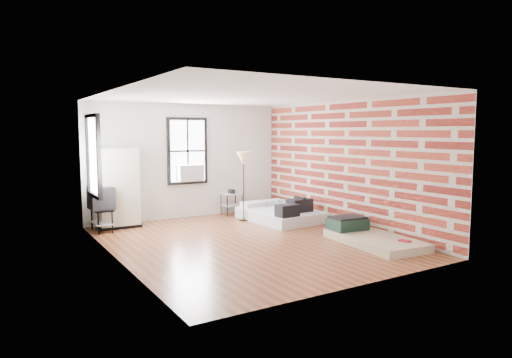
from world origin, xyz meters
TOP-DOWN VIEW (x-y plane):
  - ground at (0.00, 0.00)m, footprint 6.00×6.00m
  - room_shell at (0.23, 0.36)m, footprint 5.02×6.02m
  - mattress_main at (1.75, 1.41)m, footprint 1.52×2.00m
  - mattress_bare at (1.94, -1.26)m, footprint 1.21×2.04m
  - wardrobe at (-1.79, 2.65)m, footprint 0.90×0.52m
  - side_table at (1.09, 2.72)m, footprint 0.50×0.41m
  - floor_lamp at (0.97, 1.89)m, footprint 0.35×0.35m
  - tv_stand at (-2.21, 2.40)m, footprint 0.50×0.69m

SIDE VIEW (x-z plane):
  - ground at x=0.00m, z-range 0.00..0.00m
  - mattress_bare at x=1.94m, z-range -0.08..0.34m
  - mattress_main at x=1.75m, z-range -0.14..0.48m
  - side_table at x=1.09m, z-range 0.11..0.76m
  - tv_stand at x=-2.21m, z-range 0.21..1.17m
  - wardrobe at x=-1.79m, z-range 0.00..1.76m
  - floor_lamp at x=0.97m, z-range 0.59..2.24m
  - room_shell at x=0.23m, z-range 0.33..3.14m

